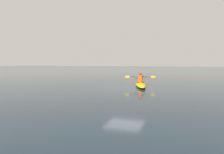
% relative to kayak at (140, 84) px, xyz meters
% --- Properties ---
extents(ground_plane, '(160.00, 160.00, 0.00)m').
position_rel_kayak_xyz_m(ground_plane, '(0.71, 1.95, -0.15)').
color(ground_plane, '#1E2D3D').
extents(kayak, '(1.83, 4.54, 0.29)m').
position_rel_kayak_xyz_m(kayak, '(0.00, 0.00, 0.00)').
color(kayak, '#EAB214').
rests_on(kayak, ground).
extents(kayaker, '(2.28, 0.70, 0.76)m').
position_rel_kayak_xyz_m(kayaker, '(0.04, -0.13, 0.47)').
color(kayaker, '#E04C14').
rests_on(kayaker, kayak).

